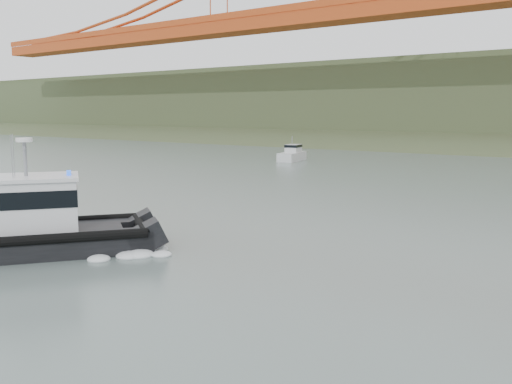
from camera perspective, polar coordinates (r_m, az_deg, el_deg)
ground at (r=19.64m, az=-15.14°, el=-10.46°), size 400.00×400.00×0.00m
patrol_boat at (r=26.78m, az=-21.85°, el=-2.95°), size 9.34×11.04×5.21m
motorboat at (r=72.83m, az=3.66°, el=3.78°), size 3.33×6.16×3.22m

